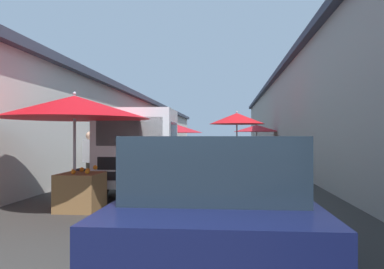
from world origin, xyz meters
TOP-DOWN VIEW (x-y plane):
  - ground at (13.50, 0.00)m, footprint 90.00×90.00m
  - building_left_whitewash at (15.75, 7.13)m, footprint 49.80×7.50m
  - building_right_concrete at (15.75, -7.13)m, footprint 49.80×7.50m
  - fruit_stall_near_right at (5.15, 1.91)m, footprint 2.89×2.89m
  - fruit_stall_far_left at (15.13, 1.39)m, footprint 2.54×2.54m
  - fruit_stall_far_right at (18.97, -2.62)m, footprint 2.55×2.55m
  - fruit_stall_near_left at (12.75, -1.34)m, footprint 2.14×2.14m
  - fruit_stall_mid_lane at (18.45, 2.29)m, footprint 2.42×2.42m
  - hatchback_car at (2.37, -0.88)m, footprint 3.93×1.95m
  - delivery_truck at (7.55, 1.14)m, footprint 4.95×2.04m
  - vendor_by_crates at (9.55, 2.94)m, footprint 0.58×0.40m
  - vendor_in_shade at (7.46, 2.50)m, footprint 0.45×0.49m
  - parked_scooter at (6.62, 2.23)m, footprint 1.69×0.41m
  - plastic_stool at (8.00, -1.75)m, footprint 0.30×0.30m

SIDE VIEW (x-z plane):
  - ground at x=13.50m, z-range 0.00..0.00m
  - plastic_stool at x=8.00m, z-range 0.11..0.54m
  - parked_scooter at x=6.62m, z-range -0.12..1.02m
  - hatchback_car at x=2.37m, z-range 0.01..1.46m
  - vendor_in_shade at x=7.46m, z-range 0.11..1.69m
  - vendor_by_crates at x=9.55m, z-range 0.13..1.75m
  - delivery_truck at x=7.55m, z-range 0.00..2.08m
  - fruit_stall_far_left at x=15.13m, z-range 0.50..2.59m
  - fruit_stall_far_right at x=18.97m, z-range 0.57..2.72m
  - fruit_stall_near_left at x=12.75m, z-range 0.55..2.97m
  - fruit_stall_mid_lane at x=18.45m, z-range 0.63..2.93m
  - fruit_stall_near_right at x=5.15m, z-range 0.66..2.97m
  - building_left_whitewash at x=15.75m, z-range 0.01..3.64m
  - building_right_concrete at x=15.75m, z-range 0.01..4.77m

